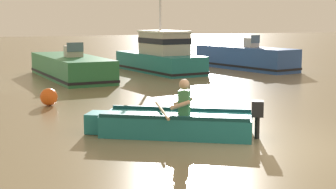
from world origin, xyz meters
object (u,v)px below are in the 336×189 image
(rowboat_with_person, at_px, (174,123))
(mooring_buoy, at_px, (49,97))
(moored_boat_teal, at_px, (161,57))
(moored_boat_green, at_px, (71,68))
(moored_boat_blue, at_px, (245,58))

(rowboat_with_person, height_order, mooring_buoy, rowboat_with_person)
(moored_boat_teal, bearing_deg, mooring_buoy, -131.56)
(moored_boat_green, distance_m, moored_boat_teal, 4.31)
(moored_boat_green, height_order, moored_boat_blue, moored_boat_blue)
(moored_boat_green, height_order, moored_boat_teal, moored_boat_teal)
(mooring_buoy, bearing_deg, moored_boat_green, 72.40)
(rowboat_with_person, bearing_deg, moored_boat_green, 88.90)
(rowboat_with_person, xyz_separation_m, moored_boat_teal, (4.44, 11.70, 0.45))
(moored_boat_green, bearing_deg, moored_boat_blue, 3.96)
(rowboat_with_person, relative_size, moored_boat_blue, 0.57)
(mooring_buoy, bearing_deg, moored_boat_teal, 48.44)
(moored_boat_green, relative_size, mooring_buoy, 12.76)
(moored_boat_teal, height_order, moored_boat_blue, moored_boat_teal)
(rowboat_with_person, xyz_separation_m, moored_boat_green, (0.21, 10.92, 0.18))
(rowboat_with_person, distance_m, moored_boat_blue, 14.44)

